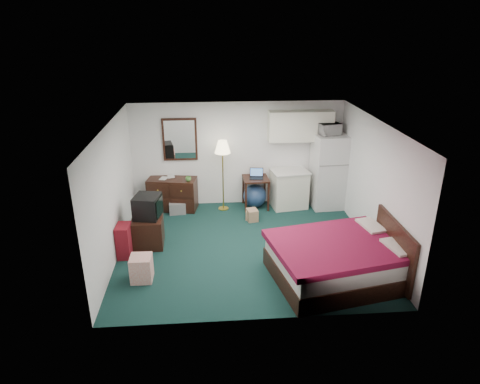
{
  "coord_description": "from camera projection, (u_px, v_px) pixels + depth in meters",
  "views": [
    {
      "loc": [
        -0.72,
        -7.52,
        4.25
      ],
      "look_at": [
        -0.11,
        0.11,
        1.14
      ],
      "focal_mm": 32.0,
      "sensor_mm": 36.0,
      "label": 1
    }
  ],
  "objects": [
    {
      "name": "fridge",
      "position": [
        328.0,
        171.0,
        10.16
      ],
      "size": [
        0.78,
        0.78,
        1.78
      ],
      "primitive_type": null,
      "rotation": [
        0.0,
        0.0,
        0.06
      ],
      "color": "silver",
      "rests_on": "floor"
    },
    {
      "name": "cardboard_box_a",
      "position": [
        251.0,
        215.0,
        9.74
      ],
      "size": [
        0.29,
        0.26,
        0.21
      ],
      "primitive_type": null,
      "rotation": [
        0.0,
        0.0,
        -0.2
      ],
      "color": "tan",
      "rests_on": "floor"
    },
    {
      "name": "tv_stand",
      "position": [
        148.0,
        231.0,
        8.56
      ],
      "size": [
        0.62,
        0.67,
        0.6
      ],
      "primitive_type": null,
      "rotation": [
        0.0,
        0.0,
        0.03
      ],
      "color": "black",
      "rests_on": "floor"
    },
    {
      "name": "mug",
      "position": [
        188.0,
        178.0,
        9.85
      ],
      "size": [
        0.16,
        0.14,
        0.13
      ],
      "primitive_type": "imported",
      "rotation": [
        0.0,
        0.0,
        -0.3
      ],
      "color": "#539741",
      "rests_on": "dresser"
    },
    {
      "name": "floor_lamp",
      "position": [
        223.0,
        176.0,
        9.99
      ],
      "size": [
        0.46,
        0.46,
        1.69
      ],
      "primitive_type": null,
      "rotation": [
        0.0,
        0.0,
        -0.3
      ],
      "color": "gold",
      "rests_on": "floor"
    },
    {
      "name": "retail_box",
      "position": [
        141.0,
        268.0,
        7.42
      ],
      "size": [
        0.37,
        0.37,
        0.46
      ],
      "primitive_type": null,
      "rotation": [
        0.0,
        0.0,
        -0.01
      ],
      "color": "white",
      "rests_on": "floor"
    },
    {
      "name": "desk",
      "position": [
        256.0,
        193.0,
        10.27
      ],
      "size": [
        0.61,
        0.61,
        0.75
      ],
      "primitive_type": null,
      "rotation": [
        0.0,
        0.0,
        0.03
      ],
      "color": "black",
      "rests_on": "floor"
    },
    {
      "name": "suitcase",
      "position": [
        124.0,
        241.0,
        8.14
      ],
      "size": [
        0.27,
        0.41,
        0.65
      ],
      "primitive_type": null,
      "rotation": [
        0.0,
        0.0,
        -0.04
      ],
      "color": "maroon",
      "rests_on": "floor"
    },
    {
      "name": "exercise_ball",
      "position": [
        255.0,
        196.0,
        10.33
      ],
      "size": [
        0.68,
        0.68,
        0.56
      ],
      "primitive_type": "sphere",
      "rotation": [
        0.0,
        0.0,
        0.26
      ],
      "color": "navy",
      "rests_on": "floor"
    },
    {
      "name": "laptop",
      "position": [
        256.0,
        174.0,
        10.05
      ],
      "size": [
        0.35,
        0.3,
        0.22
      ],
      "primitive_type": null,
      "rotation": [
        0.0,
        0.0,
        -0.13
      ],
      "color": "black",
      "rests_on": "desk"
    },
    {
      "name": "headboard",
      "position": [
        394.0,
        249.0,
        7.42
      ],
      "size": [
        0.06,
        1.56,
        1.0
      ],
      "primitive_type": null,
      "color": "black",
      "rests_on": "walls"
    },
    {
      "name": "mirror",
      "position": [
        180.0,
        139.0,
        9.93
      ],
      "size": [
        0.8,
        0.06,
        1.0
      ],
      "primitive_type": null,
      "color": "white",
      "rests_on": "walls"
    },
    {
      "name": "book_b",
      "position": [
        167.0,
        173.0,
        10.08
      ],
      "size": [
        0.17,
        0.04,
        0.23
      ],
      "primitive_type": "imported",
      "rotation": [
        0.0,
        0.0,
        0.11
      ],
      "color": "tan",
      "rests_on": "dresser"
    },
    {
      "name": "ceiling",
      "position": [
        247.0,
        124.0,
        7.66
      ],
      "size": [
        5.0,
        4.5,
        0.01
      ],
      "primitive_type": "cube",
      "color": "white",
      "rests_on": "walls"
    },
    {
      "name": "file_bin",
      "position": [
        177.0,
        208.0,
        10.04
      ],
      "size": [
        0.4,
        0.32,
        0.27
      ],
      "primitive_type": null,
      "rotation": [
        0.0,
        0.0,
        0.08
      ],
      "color": "slate",
      "rests_on": "floor"
    },
    {
      "name": "book_a",
      "position": [
        160.0,
        174.0,
        10.0
      ],
      "size": [
        0.16,
        0.07,
        0.22
      ],
      "primitive_type": "imported",
      "rotation": [
        0.0,
        0.0,
        -0.31
      ],
      "color": "tan",
      "rests_on": "dresser"
    },
    {
      "name": "microwave",
      "position": [
        329.0,
        128.0,
        9.74
      ],
      "size": [
        0.54,
        0.4,
        0.33
      ],
      "primitive_type": "imported",
      "rotation": [
        0.0,
        0.0,
        0.31
      ],
      "color": "silver",
      "rests_on": "fridge"
    },
    {
      "name": "cardboard_box_b",
      "position": [
        252.0,
        215.0,
        9.66
      ],
      "size": [
        0.27,
        0.31,
        0.27
      ],
      "primitive_type": null,
      "rotation": [
        0.0,
        0.0,
        0.2
      ],
      "color": "tan",
      "rests_on": "floor"
    },
    {
      "name": "floor",
      "position": [
        246.0,
        246.0,
        8.6
      ],
      "size": [
        5.0,
        4.5,
        0.01
      ],
      "primitive_type": "cube",
      "color": "black",
      "rests_on": "ground"
    },
    {
      "name": "bed",
      "position": [
        338.0,
        261.0,
        7.43
      ],
      "size": [
        2.44,
        2.07,
        0.69
      ],
      "primitive_type": null,
      "rotation": [
        0.0,
        0.0,
        0.2
      ],
      "color": "#540C22",
      "rests_on": "floor"
    },
    {
      "name": "kitchen_counter",
      "position": [
        289.0,
        189.0,
        10.28
      ],
      "size": [
        0.89,
        0.73,
        0.89
      ],
      "primitive_type": null,
      "rotation": [
        0.0,
        0.0,
        0.15
      ],
      "color": "white",
      "rests_on": "floor"
    },
    {
      "name": "walls",
      "position": [
        246.0,
        189.0,
        8.13
      ],
      "size": [
        5.01,
        4.51,
        2.5
      ],
      "color": "white",
      "rests_on": "floor"
    },
    {
      "name": "upper_cabinets",
      "position": [
        301.0,
        126.0,
        9.89
      ],
      "size": [
        1.5,
        0.35,
        0.7
      ],
      "primitive_type": null,
      "color": "white",
      "rests_on": "walls"
    },
    {
      "name": "dresser",
      "position": [
        173.0,
        194.0,
        10.17
      ],
      "size": [
        1.2,
        0.7,
        0.77
      ],
      "primitive_type": null,
      "rotation": [
        0.0,
        0.0,
        -0.17
      ],
      "color": "black",
      "rests_on": "floor"
    },
    {
      "name": "crt_tv",
      "position": [
        147.0,
        206.0,
        8.41
      ],
      "size": [
        0.58,
        0.61,
        0.45
      ],
      "primitive_type": null,
      "rotation": [
        0.0,
        0.0,
        -0.19
      ],
      "color": "black",
      "rests_on": "tv_stand"
    }
  ]
}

